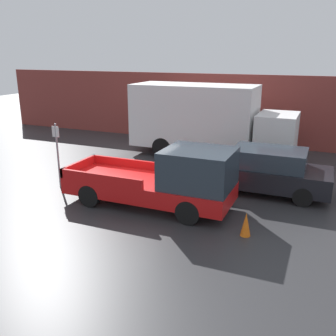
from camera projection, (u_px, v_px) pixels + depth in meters
ground_plane at (136, 194)px, 13.56m from camera, size 60.00×60.00×0.00m
building_wall at (211, 108)px, 21.06m from camera, size 28.00×0.15×3.80m
pickup_truck at (167, 180)px, 12.09m from camera, size 5.59×2.03×2.08m
car at (266, 171)px, 13.54m from camera, size 4.61×1.98×1.63m
delivery_truck at (206, 119)px, 18.13m from camera, size 7.81×2.61×3.45m
parking_sign at (58, 152)px, 13.89m from camera, size 0.30×0.07×2.44m
traffic_cone at (246, 224)px, 10.38m from camera, size 0.29×0.29×0.69m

